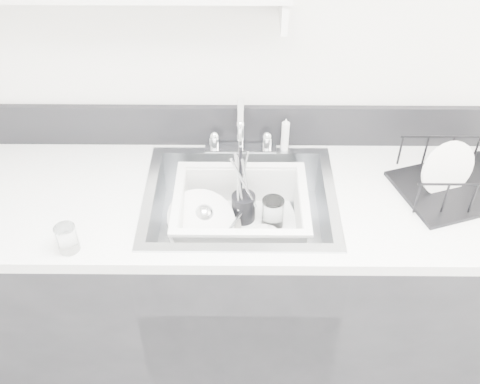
{
  "coord_description": "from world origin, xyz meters",
  "views": [
    {
      "loc": [
        0.01,
        -0.22,
        2.15
      ],
      "look_at": [
        0.0,
        1.14,
        0.98
      ],
      "focal_mm": 42.0,
      "sensor_mm": 36.0,
      "label": 1
    }
  ],
  "objects_px": {
    "counter_run": "(240,285)",
    "sink": "(240,216)",
    "dish_rack": "(461,173)",
    "wash_tub": "(241,215)"
  },
  "relations": [
    {
      "from": "sink",
      "to": "dish_rack",
      "type": "xyz_separation_m",
      "value": [
        0.73,
        0.04,
        0.16
      ]
    },
    {
      "from": "dish_rack",
      "to": "counter_run",
      "type": "bearing_deg",
      "value": 164.66
    },
    {
      "from": "sink",
      "to": "counter_run",
      "type": "bearing_deg",
      "value": 0.0
    },
    {
      "from": "wash_tub",
      "to": "dish_rack",
      "type": "bearing_deg",
      "value": 3.58
    },
    {
      "from": "sink",
      "to": "wash_tub",
      "type": "xyz_separation_m",
      "value": [
        0.0,
        -0.01,
        0.01
      ]
    },
    {
      "from": "counter_run",
      "to": "sink",
      "type": "distance_m",
      "value": 0.37
    },
    {
      "from": "wash_tub",
      "to": "dish_rack",
      "type": "xyz_separation_m",
      "value": [
        0.73,
        0.05,
        0.15
      ]
    },
    {
      "from": "counter_run",
      "to": "dish_rack",
      "type": "bearing_deg",
      "value": 3.17
    },
    {
      "from": "sink",
      "to": "wash_tub",
      "type": "height_order",
      "value": "sink"
    },
    {
      "from": "counter_run",
      "to": "dish_rack",
      "type": "height_order",
      "value": "dish_rack"
    }
  ]
}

